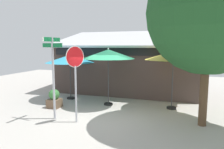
% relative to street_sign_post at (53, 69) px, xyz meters
% --- Properties ---
extents(ground_plane, '(28.00, 28.00, 0.10)m').
position_rel_street_sign_post_xyz_m(ground_plane, '(1.83, 0.95, -2.05)').
color(ground_plane, '#ADA8A0').
extents(cafe_building, '(8.97, 4.98, 4.00)m').
position_rel_street_sign_post_xyz_m(cafe_building, '(1.44, 6.33, -0.42)').
color(cafe_building, '#473833').
rests_on(cafe_building, ground).
extents(street_sign_post, '(0.93, 0.99, 3.26)m').
position_rel_street_sign_post_xyz_m(street_sign_post, '(0.00, 0.00, 0.00)').
color(street_sign_post, '#A8AAB2').
rests_on(street_sign_post, ground).
extents(stop_sign, '(0.38, 0.70, 2.91)m').
position_rel_street_sign_post_xyz_m(stop_sign, '(1.01, -0.07, 0.04)').
color(stop_sign, '#A8AAB2').
rests_on(stop_sign, ground).
extents(patio_umbrella_teal_left, '(2.64, 2.64, 2.50)m').
position_rel_street_sign_post_xyz_m(patio_umbrella_teal_left, '(-1.02, 3.11, 0.21)').
color(patio_umbrella_teal_left, black).
rests_on(patio_umbrella_teal_left, ground).
extents(patio_umbrella_forest_green_center, '(2.56, 2.56, 2.82)m').
position_rel_street_sign_post_xyz_m(patio_umbrella_forest_green_center, '(1.37, 2.62, 0.51)').
color(patio_umbrella_forest_green_center, black).
rests_on(patio_umbrella_forest_green_center, ground).
extents(patio_umbrella_mustard_right, '(2.58, 2.58, 2.75)m').
position_rel_street_sign_post_xyz_m(patio_umbrella_mustard_right, '(4.39, 2.92, 0.46)').
color(patio_umbrella_mustard_right, black).
rests_on(patio_umbrella_mustard_right, ground).
extents(shade_tree, '(4.89, 4.29, 6.19)m').
position_rel_street_sign_post_xyz_m(shade_tree, '(5.91, 0.95, 1.92)').
color(shade_tree, brown).
rests_on(shade_tree, ground).
extents(sidewalk_planter, '(0.57, 0.57, 0.89)m').
position_rel_street_sign_post_xyz_m(sidewalk_planter, '(-0.92, 1.36, -1.58)').
color(sidewalk_planter, brown).
rests_on(sidewalk_planter, ground).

